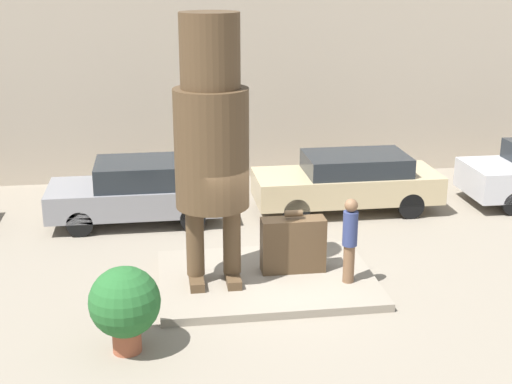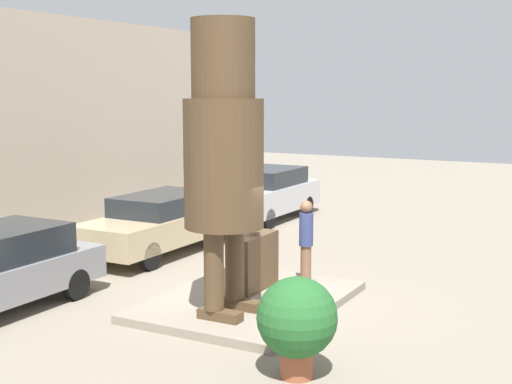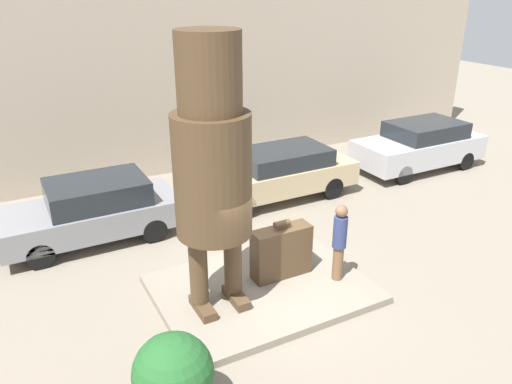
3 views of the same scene
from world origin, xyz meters
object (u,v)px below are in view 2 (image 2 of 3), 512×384
object	(u,v)px
parked_car_silver	(266,193)
parked_car_tan	(160,222)
giant_suitcase	(254,262)
statue_figure	(224,145)
tourist	(306,238)
planter_pot	(297,320)

from	to	relation	value
parked_car_silver	parked_car_tan	bearing A→B (deg)	-1.14
giant_suitcase	statue_figure	bearing A→B (deg)	-169.94
statue_figure	parked_car_tan	world-z (taller)	statue_figure
statue_figure	parked_car_silver	size ratio (longest dim) A/B	1.14
tourist	statue_figure	bearing A→B (deg)	171.29
planter_pot	tourist	bearing A→B (deg)	22.91
statue_figure	parked_car_tan	distance (m)	6.22
parked_car_tan	planter_pot	bearing A→B (deg)	49.47
parked_car_tan	parked_car_silver	distance (m)	5.57
tourist	parked_car_tan	size ratio (longest dim) A/B	0.36
parked_car_silver	planter_pot	xyz separation A→B (m)	(-11.09, -6.34, 0.01)
parked_car_tan	giant_suitcase	bearing A→B (deg)	60.56
giant_suitcase	planter_pot	bearing A→B (deg)	-142.76
parked_car_silver	statue_figure	bearing A→B (deg)	23.65
parked_car_silver	tourist	bearing A→B (deg)	33.63
parked_car_tan	planter_pot	world-z (taller)	parked_car_tan
planter_pot	giant_suitcase	bearing A→B (deg)	37.24
parked_car_tan	parked_car_silver	size ratio (longest dim) A/B	1.05
statue_figure	parked_car_silver	xyz separation A→B (m)	(9.44, 4.14, -2.34)
parked_car_tan	parked_car_silver	bearing A→B (deg)	178.86
statue_figure	planter_pot	bearing A→B (deg)	-126.72
planter_pot	statue_figure	bearing A→B (deg)	53.28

